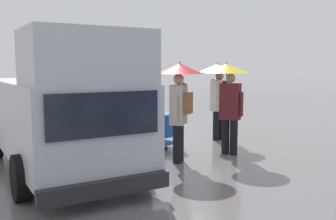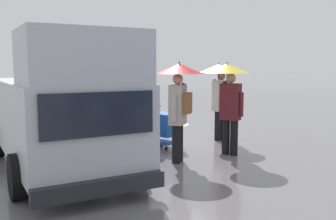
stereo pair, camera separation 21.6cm
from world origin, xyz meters
TOP-DOWN VIEW (x-y plane):
  - ground_plane at (0.00, 0.00)m, footprint 90.00×90.00m
  - slush_patch_near_cluster at (0.36, -1.58)m, footprint 2.16×2.16m
  - slush_patch_under_van at (-1.20, -2.72)m, footprint 2.09×2.09m
  - cargo_van_parked_right at (3.26, 1.66)m, footprint 2.26×5.37m
  - shopping_cart_vendor at (0.48, 0.76)m, footprint 0.76×0.94m
  - hand_dolly_boxes at (1.28, 0.73)m, footprint 0.63×0.79m
  - pedestrian_pink_side at (0.83, -0.28)m, footprint 1.04×1.04m
  - pedestrian_black_side at (-1.31, 0.67)m, footprint 1.04×1.04m
  - pedestrian_white_side at (0.87, 2.19)m, footprint 1.04×1.04m
  - pedestrian_far_side at (-0.47, 2.16)m, footprint 1.04×1.04m

SIDE VIEW (x-z plane):
  - ground_plane at x=0.00m, z-range 0.00..0.00m
  - slush_patch_near_cluster at x=0.36m, z-range 0.00..0.01m
  - slush_patch_under_van at x=-1.20m, z-range 0.00..0.01m
  - hand_dolly_boxes at x=1.28m, z-range -0.11..1.20m
  - shopping_cart_vendor at x=0.48m, z-range 0.06..1.08m
  - cargo_van_parked_right at x=3.26m, z-range -0.12..2.48m
  - pedestrian_white_side at x=0.87m, z-range 0.50..2.64m
  - pedestrian_pink_side at x=0.83m, z-range 0.51..2.66m
  - pedestrian_black_side at x=-1.31m, z-range 0.51..2.66m
  - pedestrian_far_side at x=-0.47m, z-range 0.51..2.66m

